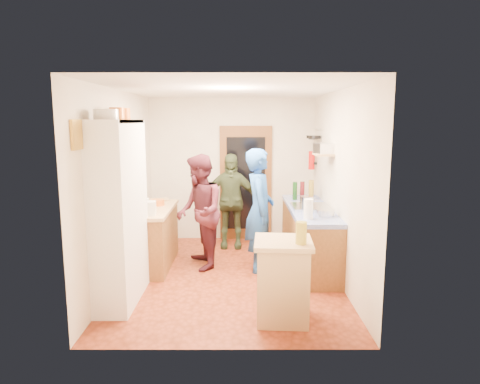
{
  "coord_description": "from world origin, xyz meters",
  "views": [
    {
      "loc": [
        0.15,
        -5.83,
        2.18
      ],
      "look_at": [
        0.14,
        0.15,
        1.19
      ],
      "focal_mm": 32.0,
      "sensor_mm": 36.0,
      "label": 1
    }
  ],
  "objects_px": {
    "hutch_body": "(120,212)",
    "person_back": "(231,201)",
    "island_base": "(283,282)",
    "right_counter_base": "(309,238)",
    "person_left": "(201,211)",
    "person_hob": "(262,211)"
  },
  "relations": [
    {
      "from": "island_base",
      "to": "person_left",
      "type": "relative_size",
      "value": 0.5
    },
    {
      "from": "person_hob",
      "to": "island_base",
      "type": "bearing_deg",
      "value": -173.49
    },
    {
      "from": "person_left",
      "to": "person_hob",
      "type": "bearing_deg",
      "value": 66.59
    },
    {
      "from": "hutch_body",
      "to": "person_left",
      "type": "height_order",
      "value": "hutch_body"
    },
    {
      "from": "hutch_body",
      "to": "person_back",
      "type": "bearing_deg",
      "value": 60.04
    },
    {
      "from": "island_base",
      "to": "person_back",
      "type": "bearing_deg",
      "value": 102.7
    },
    {
      "from": "hutch_body",
      "to": "person_back",
      "type": "relative_size",
      "value": 1.34
    },
    {
      "from": "island_base",
      "to": "person_hob",
      "type": "height_order",
      "value": "person_hob"
    },
    {
      "from": "person_left",
      "to": "person_back",
      "type": "bearing_deg",
      "value": 143.45
    },
    {
      "from": "right_counter_base",
      "to": "person_back",
      "type": "relative_size",
      "value": 1.34
    },
    {
      "from": "person_hob",
      "to": "right_counter_base",
      "type": "bearing_deg",
      "value": -70.68
    },
    {
      "from": "hutch_body",
      "to": "person_back",
      "type": "xyz_separation_m",
      "value": [
        1.29,
        2.23,
        -0.28
      ]
    },
    {
      "from": "hutch_body",
      "to": "person_left",
      "type": "relative_size",
      "value": 1.29
    },
    {
      "from": "person_left",
      "to": "person_back",
      "type": "xyz_separation_m",
      "value": [
        0.42,
        1.03,
        -0.04
      ]
    },
    {
      "from": "hutch_body",
      "to": "island_base",
      "type": "xyz_separation_m",
      "value": [
        1.91,
        -0.55,
        -0.67
      ]
    },
    {
      "from": "hutch_body",
      "to": "person_hob",
      "type": "relative_size",
      "value": 1.22
    },
    {
      "from": "person_back",
      "to": "hutch_body",
      "type": "bearing_deg",
      "value": -118.95
    },
    {
      "from": "right_counter_base",
      "to": "hutch_body",
      "type": "bearing_deg",
      "value": -152.53
    },
    {
      "from": "right_counter_base",
      "to": "person_left",
      "type": "relative_size",
      "value": 1.29
    },
    {
      "from": "right_counter_base",
      "to": "person_left",
      "type": "height_order",
      "value": "person_left"
    },
    {
      "from": "person_hob",
      "to": "person_left",
      "type": "xyz_separation_m",
      "value": [
        -0.9,
        0.15,
        -0.04
      ]
    },
    {
      "from": "person_hob",
      "to": "person_left",
      "type": "bearing_deg",
      "value": 81.83
    }
  ]
}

